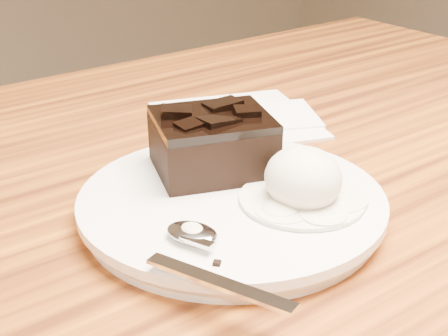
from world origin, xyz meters
TOP-DOWN VIEW (x-y plane):
  - plate at (-0.03, -0.04)m, footprint 0.24×0.24m
  - brownie at (-0.01, 0.01)m, footprint 0.12×0.11m
  - ice_cream_scoop at (0.01, -0.08)m, footprint 0.06×0.06m
  - melt_puddle at (0.01, -0.08)m, footprint 0.10×0.10m
  - spoon at (-0.09, -0.08)m, footprint 0.08×0.16m
  - napkin at (0.11, 0.13)m, footprint 0.20×0.20m
  - crumb_a at (0.01, -0.02)m, footprint 0.01×0.01m
  - crumb_b at (-0.10, -0.11)m, footprint 0.01×0.01m
  - crumb_c at (0.01, -0.08)m, footprint 0.01×0.01m

SIDE VIEW (x-z plane):
  - napkin at x=0.11m, z-range 0.75..0.76m
  - plate at x=-0.03m, z-range 0.75..0.77m
  - melt_puddle at x=0.01m, z-range 0.77..0.77m
  - crumb_b at x=-0.10m, z-range 0.77..0.77m
  - crumb_a at x=0.01m, z-range 0.77..0.77m
  - crumb_c at x=0.01m, z-range 0.77..0.77m
  - spoon at x=-0.09m, z-range 0.77..0.78m
  - ice_cream_scoop at x=0.01m, z-range 0.77..0.81m
  - brownie at x=-0.01m, z-range 0.77..0.81m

